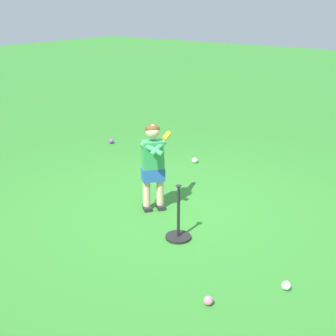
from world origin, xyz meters
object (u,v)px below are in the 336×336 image
at_px(play_ball_near_batter, 286,286).
at_px(play_ball_behind_batter, 111,141).
at_px(play_ball_far_right, 195,160).
at_px(play_ball_far_left, 208,301).
at_px(batting_tee, 178,230).
at_px(child_batter, 154,159).

height_order(play_ball_near_batter, play_ball_behind_batter, play_ball_behind_batter).
bearing_deg(play_ball_near_batter, play_ball_far_right, 137.49).
relative_size(play_ball_near_batter, play_ball_far_left, 1.04).
bearing_deg(play_ball_near_batter, play_ball_far_left, -126.28).
xyz_separation_m(play_ball_near_batter, play_ball_far_right, (-2.54, 2.33, 0.00)).
distance_m(play_ball_behind_batter, play_ball_far_left, 4.85).
distance_m(play_ball_near_batter, play_ball_far_right, 3.45).
distance_m(play_ball_far_right, batting_tee, 2.47).
distance_m(play_ball_near_batter, batting_tee, 1.34).
xyz_separation_m(child_batter, play_ball_far_right, (-0.54, 1.71, -0.61)).
bearing_deg(play_ball_behind_batter, child_batter, -35.84).
xyz_separation_m(play_ball_far_right, play_ball_behind_batter, (-1.79, -0.03, -0.00)).
height_order(play_ball_behind_batter, play_ball_far_left, play_ball_behind_batter).
bearing_deg(play_ball_far_right, play_ball_near_batter, -42.51).
bearing_deg(child_batter, play_ball_far_right, 107.46).
bearing_deg(play_ball_far_right, child_batter, -72.54).
bearing_deg(child_batter, batting_tee, -32.61).
height_order(child_batter, play_ball_far_left, child_batter).
bearing_deg(play_ball_far_right, play_ball_behind_batter, -179.00).
distance_m(child_batter, play_ball_near_batter, 2.19).
relative_size(play_ball_far_right, play_ball_far_left, 1.09).
relative_size(child_batter, batting_tee, 1.74).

